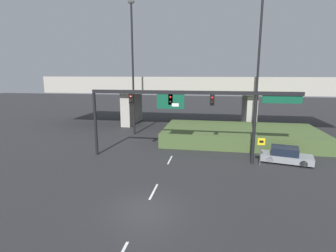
% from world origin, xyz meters
% --- Properties ---
extents(ground_plane, '(160.00, 160.00, 0.00)m').
position_xyz_m(ground_plane, '(0.00, 0.00, 0.00)').
color(ground_plane, '#262628').
extents(lane_markings, '(0.14, 35.80, 0.01)m').
position_xyz_m(lane_markings, '(0.00, 12.38, 0.00)').
color(lane_markings, silver).
rests_on(lane_markings, ground).
extents(signal_gantry, '(18.57, 0.44, 6.35)m').
position_xyz_m(signal_gantry, '(1.33, 9.40, 5.23)').
color(signal_gantry, black).
rests_on(signal_gantry, ground).
extents(speed_limit_sign, '(0.60, 0.11, 2.54)m').
position_xyz_m(speed_limit_sign, '(7.89, 8.76, 1.65)').
color(speed_limit_sign, '#4C4C4C').
rests_on(speed_limit_sign, ground).
extents(highway_light_pole_near, '(0.70, 0.36, 17.11)m').
position_xyz_m(highway_light_pole_near, '(8.31, 15.88, 8.94)').
color(highway_light_pole_near, black).
rests_on(highway_light_pole_near, ground).
extents(highway_light_pole_far, '(0.70, 0.36, 16.30)m').
position_xyz_m(highway_light_pole_far, '(-6.31, 18.52, 8.53)').
color(highway_light_pole_far, black).
rests_on(highway_light_pole_far, ground).
extents(overpass_bridge, '(42.10, 8.60, 7.37)m').
position_xyz_m(overpass_bridge, '(-0.00, 25.87, 5.29)').
color(overpass_bridge, '#A39E93').
rests_on(overpass_bridge, ground).
extents(grass_embankment, '(17.61, 9.05, 1.55)m').
position_xyz_m(grass_embankment, '(6.97, 17.06, 0.78)').
color(grass_embankment, '#42562D').
rests_on(grass_embankment, ground).
extents(parked_sedan_near_right, '(4.64, 2.74, 1.44)m').
position_xyz_m(parked_sedan_near_right, '(10.28, 10.12, 0.66)').
color(parked_sedan_near_right, gray).
rests_on(parked_sedan_near_right, ground).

